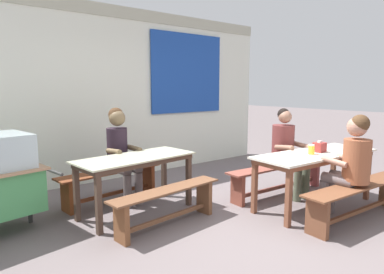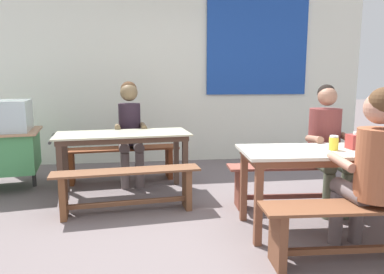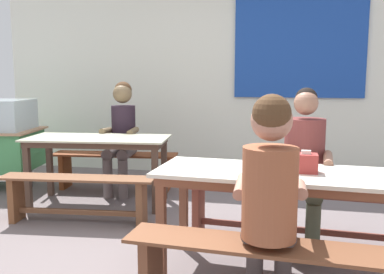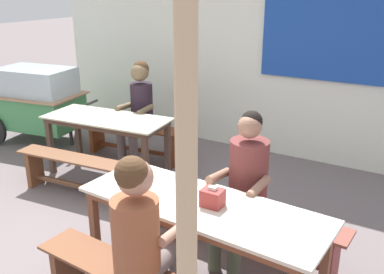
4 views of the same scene
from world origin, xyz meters
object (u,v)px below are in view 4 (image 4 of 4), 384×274
object	(u,v)px
bench_far_front	(77,171)
dining_table_near	(202,212)
dining_table_far	(107,124)
person_center_facing	(138,106)
bench_near_back	(239,219)
condiment_jar	(183,192)
wooden_support_post	(187,242)
tissue_box	(213,197)
person_right_near_table	(244,180)
person_near_front	(142,231)
bench_far_back	(136,136)
food_cart	(37,100)

from	to	relation	value
bench_far_front	dining_table_near	bearing A→B (deg)	-18.75
dining_table_far	person_center_facing	xyz separation A→B (m)	(0.06, 0.54, 0.10)
dining_table_far	bench_near_back	world-z (taller)	dining_table_far
bench_far_front	condiment_jar	size ratio (longest dim) A/B	11.60
wooden_support_post	tissue_box	bearing A→B (deg)	112.91
bench_near_back	person_right_near_table	size ratio (longest dim) A/B	1.47
dining_table_near	wooden_support_post	world-z (taller)	wooden_support_post
bench_far_front	wooden_support_post	xyz separation A→B (m)	(2.53, -1.83, 0.98)
condiment_jar	dining_table_near	bearing A→B (deg)	8.57
bench_far_front	wooden_support_post	world-z (taller)	wooden_support_post
condiment_jar	person_center_facing	bearing A→B (deg)	134.42
tissue_box	person_near_front	bearing A→B (deg)	-112.15
dining_table_near	condiment_jar	distance (m)	0.20
dining_table_near	tissue_box	world-z (taller)	tissue_box
bench_near_back	person_center_facing	bearing A→B (deg)	148.77
dining_table_far	person_right_near_table	distance (m)	2.23
dining_table_near	bench_near_back	distance (m)	0.71
person_center_facing	wooden_support_post	world-z (taller)	wooden_support_post
person_right_near_table	tissue_box	distance (m)	0.54
bench_far_back	person_center_facing	world-z (taller)	person_center_facing
dining_table_far	dining_table_near	distance (m)	2.37
dining_table_far	person_center_facing	size ratio (longest dim) A/B	1.19
person_near_front	condiment_jar	world-z (taller)	person_near_front
person_near_front	wooden_support_post	bearing A→B (deg)	-41.50
bench_far_back	condiment_jar	distance (m)	2.75
food_cart	condiment_jar	bearing A→B (deg)	-25.62
bench_near_back	person_right_near_table	bearing A→B (deg)	-50.98
bench_far_front	person_center_facing	xyz separation A→B (m)	(0.00, 1.15, 0.47)
bench_far_front	person_right_near_table	distance (m)	2.09
dining_table_far	person_right_near_table	bearing A→B (deg)	-19.23
condiment_jar	wooden_support_post	size ratio (longest dim) A/B	0.05
person_center_facing	tissue_box	bearing A→B (deg)	-41.73
dining_table_far	person_right_near_table	xyz separation A→B (m)	(2.10, -0.73, 0.07)
dining_table_near	bench_near_back	bearing A→B (deg)	86.47
person_center_facing	wooden_support_post	xyz separation A→B (m)	(2.53, -2.99, 0.52)
bench_far_front	condiment_jar	xyz separation A→B (m)	(1.80, -0.68, 0.51)
tissue_box	wooden_support_post	xyz separation A→B (m)	(0.50, -1.18, 0.47)
dining_table_far	bench_far_front	distance (m)	0.71
person_near_front	wooden_support_post	xyz separation A→B (m)	(0.72, -0.64, 0.52)
dining_table_near	bench_far_front	world-z (taller)	dining_table_near
bench_far_front	food_cart	bearing A→B (deg)	149.74
food_cart	condiment_jar	size ratio (longest dim) A/B	12.91
person_center_facing	condiment_jar	bearing A→B (deg)	-45.58
person_center_facing	dining_table_far	bearing A→B (deg)	-96.66
food_cart	condiment_jar	xyz separation A→B (m)	(3.55, -1.70, 0.17)
tissue_box	wooden_support_post	size ratio (longest dim) A/B	0.06
person_right_near_table	condiment_jar	world-z (taller)	person_right_near_table
dining_table_far	dining_table_near	bearing A→B (deg)	-32.35
food_cart	wooden_support_post	bearing A→B (deg)	-33.73
dining_table_near	person_near_front	distance (m)	0.56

